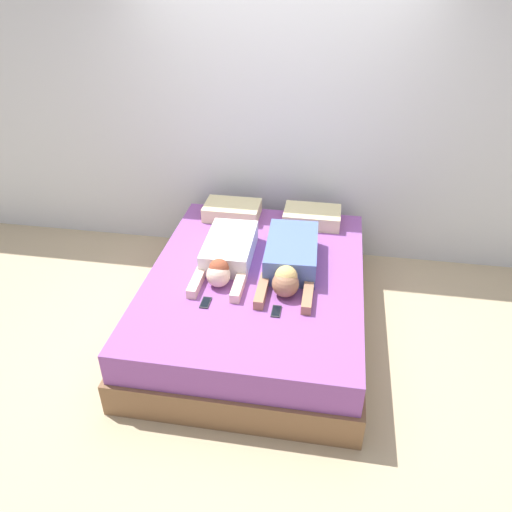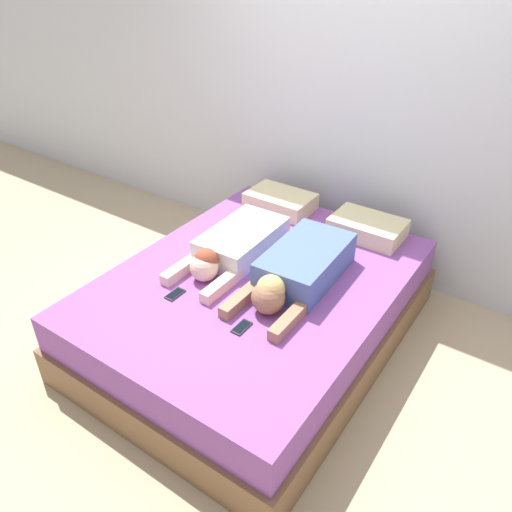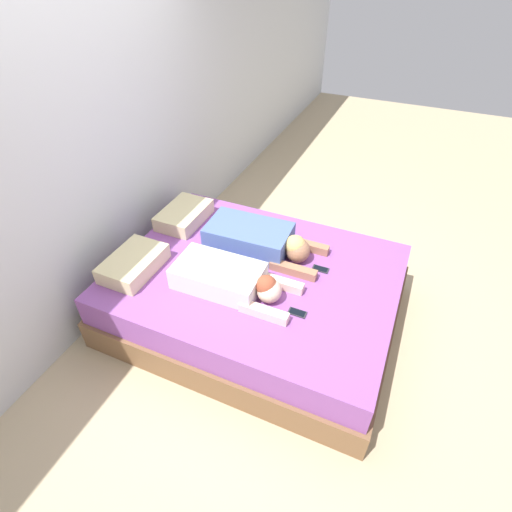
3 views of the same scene
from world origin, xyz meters
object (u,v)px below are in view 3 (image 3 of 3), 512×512
Objects in this scene: cell_phone_left at (297,313)px; pillow_head_left at (134,263)px; bed at (256,294)px; person_left at (230,279)px; cell_phone_right at (320,269)px; pillow_head_right at (184,215)px; person_right at (259,240)px.

pillow_head_left is at bearing 93.46° from cell_phone_left.
cell_phone_left is at bearing -123.28° from bed.
cell_phone_right is (0.46, -0.55, -0.08)m from person_left.
pillow_head_left is 0.78m from person_left.
pillow_head_left is 1.00× the size of pillow_head_right.
bed is 17.18× the size of cell_phone_left.
cell_phone_right is at bearing -93.97° from person_right.
bed is at bearing -21.32° from person_left.
cell_phone_right is (0.58, -1.32, -0.06)m from pillow_head_left.
person_right reaches higher than pillow_head_left.
person_left is at bearing 85.45° from cell_phone_left.
cell_phone_right is (-0.15, -1.32, -0.06)m from pillow_head_right.
cell_phone_right is at bearing -1.67° from cell_phone_left.
bed is 0.57m from cell_phone_right.
pillow_head_left reaches higher than cell_phone_right.
person_right reaches higher than person_left.
pillow_head_right is 3.94× the size of cell_phone_right.
bed is 0.99m from pillow_head_left.
bed is 2.36× the size of person_left.
person_left is at bearing -128.41° from pillow_head_right.
person_left is at bearing 158.68° from bed.
person_right is at bearing -51.69° from pillow_head_left.
pillow_head_right is 1.33m from cell_phone_right.
pillow_head_left is 1.00m from person_right.
bed is 4.36× the size of pillow_head_right.
cell_phone_left is (0.08, -1.30, -0.06)m from pillow_head_left.
pillow_head_left is 3.94× the size of cell_phone_left.
person_left is at bearing -81.06° from pillow_head_left.
bed is 0.59m from cell_phone_left.
cell_phone_left is at bearing 178.33° from cell_phone_right.
cell_phone_left is at bearing -94.55° from person_left.
person_right is 0.76m from cell_phone_left.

